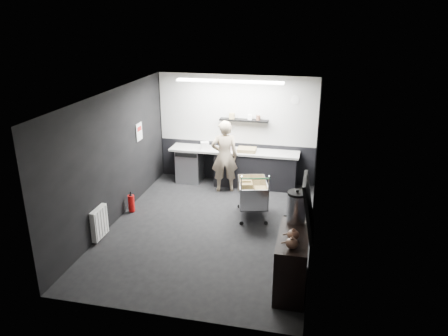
# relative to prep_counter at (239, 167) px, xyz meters

# --- Properties ---
(floor) EXTENTS (5.50, 5.50, 0.00)m
(floor) POSITION_rel_prep_counter_xyz_m (-0.14, -2.42, -0.46)
(floor) COLOR black
(floor) RESTS_ON ground
(ceiling) EXTENTS (5.50, 5.50, 0.00)m
(ceiling) POSITION_rel_prep_counter_xyz_m (-0.14, -2.42, 2.24)
(ceiling) COLOR silver
(ceiling) RESTS_ON wall_back
(wall_back) EXTENTS (5.50, 0.00, 5.50)m
(wall_back) POSITION_rel_prep_counter_xyz_m (-0.14, 0.33, 0.89)
(wall_back) COLOR black
(wall_back) RESTS_ON floor
(wall_front) EXTENTS (5.50, 0.00, 5.50)m
(wall_front) POSITION_rel_prep_counter_xyz_m (-0.14, -5.17, 0.89)
(wall_front) COLOR black
(wall_front) RESTS_ON floor
(wall_left) EXTENTS (0.00, 5.50, 5.50)m
(wall_left) POSITION_rel_prep_counter_xyz_m (-2.14, -2.42, 0.89)
(wall_left) COLOR black
(wall_left) RESTS_ON floor
(wall_right) EXTENTS (0.00, 5.50, 5.50)m
(wall_right) POSITION_rel_prep_counter_xyz_m (1.86, -2.42, 0.89)
(wall_right) COLOR black
(wall_right) RESTS_ON floor
(kitchen_wall_panel) EXTENTS (3.95, 0.02, 1.70)m
(kitchen_wall_panel) POSITION_rel_prep_counter_xyz_m (-0.14, 0.31, 1.39)
(kitchen_wall_panel) COLOR beige
(kitchen_wall_panel) RESTS_ON wall_back
(dado_panel) EXTENTS (3.95, 0.02, 1.00)m
(dado_panel) POSITION_rel_prep_counter_xyz_m (-0.14, 0.31, 0.04)
(dado_panel) COLOR black
(dado_panel) RESTS_ON wall_back
(floating_shelf) EXTENTS (1.20, 0.22, 0.04)m
(floating_shelf) POSITION_rel_prep_counter_xyz_m (0.06, 0.20, 1.16)
(floating_shelf) COLOR black
(floating_shelf) RESTS_ON wall_back
(wall_clock) EXTENTS (0.20, 0.03, 0.20)m
(wall_clock) POSITION_rel_prep_counter_xyz_m (1.26, 0.30, 1.69)
(wall_clock) COLOR white
(wall_clock) RESTS_ON wall_back
(poster) EXTENTS (0.02, 0.30, 0.40)m
(poster) POSITION_rel_prep_counter_xyz_m (-2.12, -1.12, 1.09)
(poster) COLOR white
(poster) RESTS_ON wall_left
(poster_red_band) EXTENTS (0.02, 0.22, 0.10)m
(poster_red_band) POSITION_rel_prep_counter_xyz_m (-2.11, -1.12, 1.16)
(poster_red_band) COLOR red
(poster_red_band) RESTS_ON poster
(radiator) EXTENTS (0.10, 0.50, 0.60)m
(radiator) POSITION_rel_prep_counter_xyz_m (-2.08, -3.32, -0.11)
(radiator) COLOR white
(radiator) RESTS_ON wall_left
(ceiling_strip) EXTENTS (2.40, 0.20, 0.04)m
(ceiling_strip) POSITION_rel_prep_counter_xyz_m (-0.14, -0.57, 2.21)
(ceiling_strip) COLOR white
(ceiling_strip) RESTS_ON ceiling
(prep_counter) EXTENTS (3.20, 0.61, 0.90)m
(prep_counter) POSITION_rel_prep_counter_xyz_m (0.00, 0.00, 0.00)
(prep_counter) COLOR black
(prep_counter) RESTS_ON floor
(person) EXTENTS (0.73, 0.58, 1.75)m
(person) POSITION_rel_prep_counter_xyz_m (-0.28, -0.45, 0.42)
(person) COLOR beige
(person) RESTS_ON floor
(shopping_cart) EXTENTS (0.80, 1.10, 1.07)m
(shopping_cart) POSITION_rel_prep_counter_xyz_m (0.60, -1.70, 0.05)
(shopping_cart) COLOR silver
(shopping_cart) RESTS_ON floor
(sideboard) EXTENTS (0.53, 1.24, 1.85)m
(sideboard) POSITION_rel_prep_counter_xyz_m (1.62, -4.01, 0.13)
(sideboard) COLOR black
(sideboard) RESTS_ON floor
(fire_extinguisher) EXTENTS (0.14, 0.14, 0.46)m
(fire_extinguisher) POSITION_rel_prep_counter_xyz_m (-1.99, -2.07, -0.24)
(fire_extinguisher) COLOR red
(fire_extinguisher) RESTS_ON floor
(cardboard_box) EXTENTS (0.45, 0.35, 0.09)m
(cardboard_box) POSITION_rel_prep_counter_xyz_m (0.19, -0.05, 0.49)
(cardboard_box) COLOR #9C8553
(cardboard_box) RESTS_ON prep_counter
(pink_tub) EXTENTS (0.18, 0.18, 0.18)m
(pink_tub) POSITION_rel_prep_counter_xyz_m (-0.21, 0.00, 0.53)
(pink_tub) COLOR beige
(pink_tub) RESTS_ON prep_counter
(white_container) EXTENTS (0.24, 0.21, 0.18)m
(white_container) POSITION_rel_prep_counter_xyz_m (-0.86, -0.05, 0.53)
(white_container) COLOR white
(white_container) RESTS_ON prep_counter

